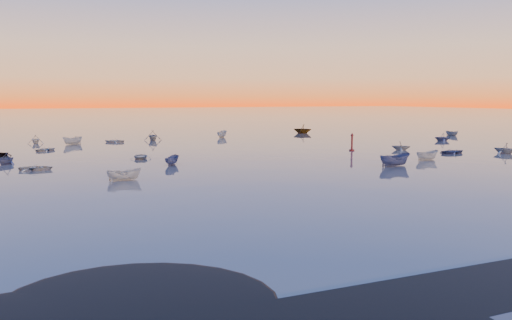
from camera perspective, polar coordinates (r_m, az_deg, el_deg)
ground at (r=122.68m, az=-12.55°, el=3.14°), size 600.00×600.00×0.00m
mud_lobes at (r=30.29m, az=24.71°, el=-9.10°), size 140.00×6.00×0.07m
moored_fleet at (r=77.05m, az=-6.27°, el=1.01°), size 124.00×58.00×1.20m
boat_near_center at (r=69.51m, az=18.96°, el=0.01°), size 1.87×3.77×1.26m
boat_near_right at (r=81.95m, az=26.56°, el=0.67°), size 3.71×2.42×1.20m
channel_marker at (r=78.68m, az=10.91°, el=1.88°), size 0.81×0.81×2.87m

